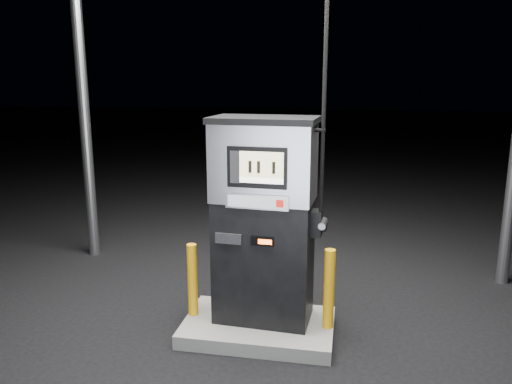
# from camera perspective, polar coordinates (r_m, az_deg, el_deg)

# --- Properties ---
(ground) EXTENTS (80.00, 80.00, 0.00)m
(ground) POSITION_cam_1_polar(r_m,az_deg,el_deg) (5.63, 0.30, -15.86)
(ground) COLOR black
(ground) RESTS_ON ground
(pump_island) EXTENTS (1.60, 1.00, 0.15)m
(pump_island) POSITION_cam_1_polar(r_m,az_deg,el_deg) (5.59, 0.30, -15.18)
(pump_island) COLOR slate
(pump_island) RESTS_ON ground
(fuel_dispenser) EXTENTS (1.22, 0.71, 4.52)m
(fuel_dispenser) POSITION_cam_1_polar(r_m,az_deg,el_deg) (5.23, 0.96, -3.08)
(fuel_dispenser) COLOR black
(fuel_dispenser) RESTS_ON pump_island
(bollard_left) EXTENTS (0.13, 0.13, 0.81)m
(bollard_left) POSITION_cam_1_polar(r_m,az_deg,el_deg) (5.58, -7.27, -9.92)
(bollard_left) COLOR #FFAF0E
(bollard_left) RESTS_ON pump_island
(bollard_right) EXTENTS (0.14, 0.14, 0.86)m
(bollard_right) POSITION_cam_1_polar(r_m,az_deg,el_deg) (5.31, 8.34, -10.91)
(bollard_right) COLOR #FFAF0E
(bollard_right) RESTS_ON pump_island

